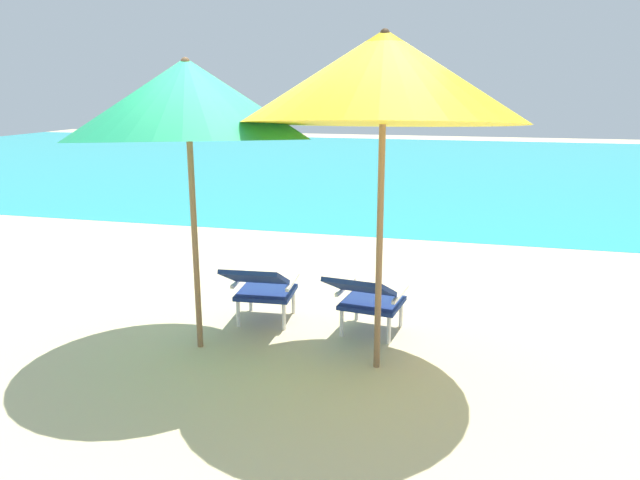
% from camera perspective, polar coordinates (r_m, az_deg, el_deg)
% --- Properties ---
extents(ground_plane, '(40.00, 40.00, 0.00)m').
position_cam_1_polar(ground_plane, '(9.30, 5.29, 0.67)').
color(ground_plane, beige).
extents(ocean_band, '(40.00, 18.00, 0.01)m').
position_cam_1_polar(ocean_band, '(17.84, 9.76, 7.09)').
color(ocean_band, '#28B2B7').
rests_on(ocean_band, ground_plane).
extents(lounge_chair_left, '(0.60, 0.91, 0.68)m').
position_cam_1_polar(lounge_chair_left, '(5.57, -5.64, -4.38)').
color(lounge_chair_left, navy).
rests_on(lounge_chair_left, ground_plane).
extents(lounge_chair_right, '(0.65, 0.94, 0.68)m').
position_cam_1_polar(lounge_chair_right, '(5.30, 4.49, -5.35)').
color(lounge_chair_right, navy).
rests_on(lounge_chair_right, ground_plane).
extents(beach_umbrella_left, '(2.57, 2.60, 2.49)m').
position_cam_1_polar(beach_umbrella_left, '(4.92, -12.57, 12.92)').
color(beach_umbrella_left, olive).
rests_on(beach_umbrella_left, ground_plane).
extents(beach_umbrella_right, '(2.31, 2.35, 2.67)m').
position_cam_1_polar(beach_umbrella_right, '(4.44, 6.12, 15.19)').
color(beach_umbrella_right, olive).
rests_on(beach_umbrella_right, ground_plane).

